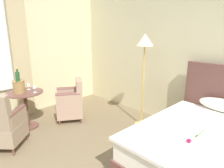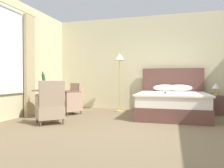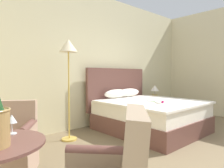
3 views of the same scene
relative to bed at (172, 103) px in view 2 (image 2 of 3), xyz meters
The scene contains 12 objects.
ground_plane 2.21m from the bed, 106.68° to the right, with size 8.11×8.11×0.00m, color #786549.
wall_headboard_side 1.76m from the bed, 118.62° to the left, with size 6.73×0.12×3.10m.
bed is the anchor object (origin of this frame).
nightstand 1.39m from the bed, 29.59° to the left, with size 0.50×0.38×0.54m.
bedside_lamp 1.45m from the bed, 29.59° to the left, with size 0.24×0.24×0.36m.
floor_lamp_brass 2.07m from the bed, 162.13° to the left, with size 0.33×0.33×1.84m.
side_table_round 3.38m from the bed, 159.28° to the right, with size 0.69×0.69×0.74m.
champagne_bucket 3.46m from the bed, 157.99° to the right, with size 0.23×0.23×0.49m.
wine_glass_near_bucket 3.22m from the bed, 160.55° to the right, with size 0.07×0.07×0.15m.
wine_glass_near_edge 3.48m from the bed, 162.02° to the right, with size 0.07×0.07×0.15m.
armchair_by_window 2.87m from the bed, behind, with size 0.73×0.74×0.90m.
armchair_facing_bed 3.21m from the bed, 146.06° to the right, with size 0.80×0.80×0.99m.
Camera 2 is at (0.63, -4.08, 1.02)m, focal length 35.00 mm.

